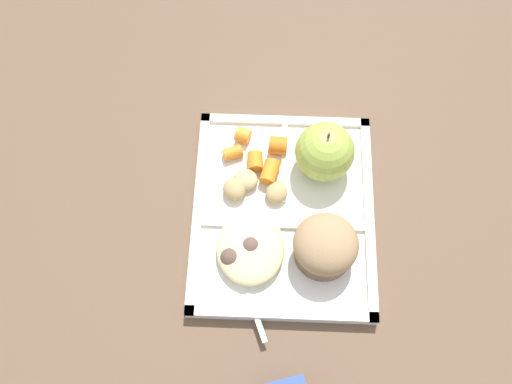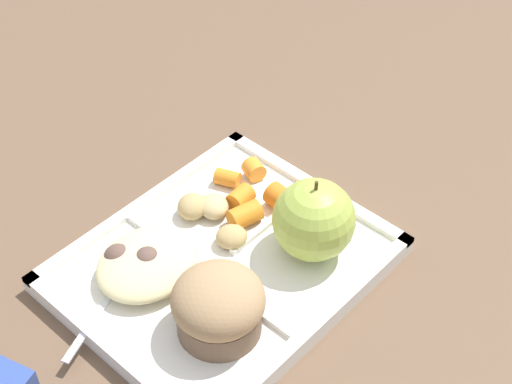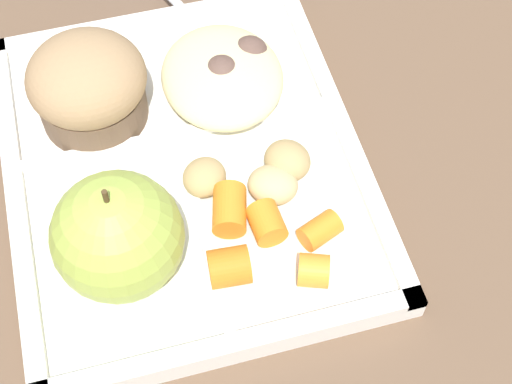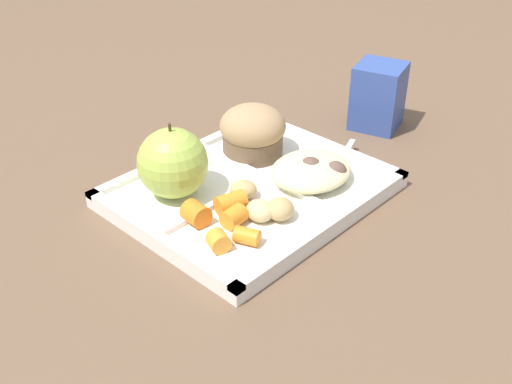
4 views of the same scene
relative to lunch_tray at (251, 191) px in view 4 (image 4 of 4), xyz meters
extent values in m
plane|color=brown|center=(0.00, 0.00, -0.01)|extent=(6.00, 6.00, 0.00)
cube|color=white|center=(0.00, 0.00, 0.00)|extent=(0.32, 0.26, 0.02)
cube|color=white|center=(0.00, -0.13, 0.01)|extent=(0.32, 0.01, 0.01)
cube|color=white|center=(0.00, 0.12, 0.01)|extent=(0.32, 0.01, 0.01)
cube|color=white|center=(-0.15, 0.00, 0.01)|extent=(0.01, 0.26, 0.01)
cube|color=white|center=(0.15, 0.00, 0.01)|extent=(0.01, 0.26, 0.01)
cube|color=white|center=(0.02, 0.00, 0.01)|extent=(0.01, 0.24, 0.01)
cube|color=white|center=(-0.08, 0.00, 0.01)|extent=(0.13, 0.01, 0.01)
sphere|color=#A8C14C|center=(-0.08, 0.06, 0.05)|extent=(0.09, 0.09, 0.09)
cylinder|color=#4C381E|center=(-0.08, 0.06, 0.10)|extent=(0.00, 0.00, 0.01)
cylinder|color=brown|center=(0.06, 0.06, 0.02)|extent=(0.08, 0.08, 0.03)
ellipsoid|color=tan|center=(0.06, 0.06, 0.05)|extent=(0.09, 0.09, 0.06)
cylinder|color=orange|center=(-0.07, -0.04, 0.02)|extent=(0.03, 0.03, 0.02)
cylinder|color=orange|center=(-0.06, -0.02, 0.02)|extent=(0.04, 0.03, 0.02)
cylinder|color=orange|center=(-0.12, -0.06, 0.02)|extent=(0.03, 0.03, 0.02)
cylinder|color=orange|center=(-0.10, -0.01, 0.02)|extent=(0.03, 0.03, 0.03)
cylinder|color=orange|center=(-0.09, -0.08, 0.02)|extent=(0.03, 0.03, 0.02)
ellipsoid|color=tan|center=(-0.03, -0.07, 0.02)|extent=(0.05, 0.05, 0.03)
ellipsoid|color=tan|center=(-0.02, -0.01, 0.02)|extent=(0.05, 0.05, 0.02)
ellipsoid|color=tan|center=(-0.04, -0.06, 0.02)|extent=(0.05, 0.05, 0.02)
ellipsoid|color=beige|center=(0.06, -0.05, 0.02)|extent=(0.11, 0.10, 0.03)
sphere|color=brown|center=(0.08, -0.07, 0.02)|extent=(0.03, 0.03, 0.03)
sphere|color=brown|center=(0.06, -0.05, 0.02)|extent=(0.03, 0.03, 0.03)
sphere|color=brown|center=(0.06, -0.05, 0.02)|extent=(0.03, 0.03, 0.03)
cube|color=white|center=(0.15, -0.04, 0.01)|extent=(0.09, 0.04, 0.00)
cube|color=white|center=(0.09, -0.06, 0.01)|extent=(0.04, 0.03, 0.00)
cylinder|color=white|center=(0.06, -0.06, 0.01)|extent=(0.02, 0.01, 0.00)
cylinder|color=white|center=(0.06, -0.07, 0.01)|extent=(0.02, 0.01, 0.00)
cylinder|color=white|center=(0.07, -0.08, 0.01)|extent=(0.02, 0.01, 0.00)
cube|color=#334C99|center=(0.28, 0.00, 0.04)|extent=(0.09, 0.09, 0.10)
camera|label=1|loc=(0.31, -0.03, 0.77)|focal=39.38mm
camera|label=2|loc=(0.38, 0.39, 0.63)|focal=55.34mm
camera|label=3|loc=(-0.34, 0.04, 0.48)|focal=54.37mm
camera|label=4|loc=(-0.48, -0.46, 0.42)|focal=43.48mm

